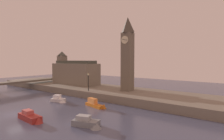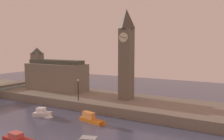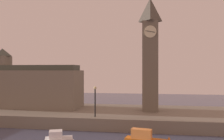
{
  "view_description": "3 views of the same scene",
  "coord_description": "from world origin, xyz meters",
  "px_view_note": "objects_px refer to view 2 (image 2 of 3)",
  "views": [
    {
      "loc": [
        27.98,
        -13.32,
        8.23
      ],
      "look_at": [
        6.65,
        15.46,
        6.19
      ],
      "focal_mm": 29.38,
      "sensor_mm": 36.0,
      "label": 1
    },
    {
      "loc": [
        26.14,
        -17.3,
        10.79
      ],
      "look_at": [
        5.86,
        17.62,
        6.86
      ],
      "focal_mm": 38.54,
      "sensor_mm": 36.0,
      "label": 2
    },
    {
      "loc": [
        6.89,
        -13.02,
        7.15
      ],
      "look_at": [
        2.4,
        16.51,
        7.19
      ],
      "focal_mm": 38.0,
      "sensor_mm": 36.0,
      "label": 3
    }
  ],
  "objects_px": {
    "parliament_hall": "(55,75)",
    "boat_ferry_white": "(44,114)",
    "boat_patrol_orange": "(93,119)",
    "streetlamp": "(78,87)",
    "clock_tower": "(126,53)"
  },
  "relations": [
    {
      "from": "clock_tower",
      "to": "boat_patrol_orange",
      "type": "bearing_deg",
      "value": -90.63
    },
    {
      "from": "clock_tower",
      "to": "parliament_hall",
      "type": "relative_size",
      "value": 1.16
    },
    {
      "from": "clock_tower",
      "to": "parliament_hall",
      "type": "bearing_deg",
      "value": 177.49
    },
    {
      "from": "parliament_hall",
      "to": "boat_ferry_white",
      "type": "distance_m",
      "value": 15.78
    },
    {
      "from": "clock_tower",
      "to": "boat_patrol_orange",
      "type": "relative_size",
      "value": 3.23
    },
    {
      "from": "streetlamp",
      "to": "boat_patrol_orange",
      "type": "distance_m",
      "value": 8.87
    },
    {
      "from": "parliament_hall",
      "to": "boat_ferry_white",
      "type": "height_order",
      "value": "parliament_hall"
    },
    {
      "from": "boat_ferry_white",
      "to": "boat_patrol_orange",
      "type": "xyz_separation_m",
      "value": [
        8.46,
        1.26,
        0.04
      ]
    },
    {
      "from": "parliament_hall",
      "to": "streetlamp",
      "type": "bearing_deg",
      "value": -28.33
    },
    {
      "from": "boat_patrol_orange",
      "to": "streetlamp",
      "type": "bearing_deg",
      "value": 142.97
    },
    {
      "from": "streetlamp",
      "to": "boat_patrol_orange",
      "type": "relative_size",
      "value": 0.76
    },
    {
      "from": "boat_ferry_white",
      "to": "streetlamp",
      "type": "bearing_deg",
      "value": 72.97
    },
    {
      "from": "clock_tower",
      "to": "boat_patrol_orange",
      "type": "xyz_separation_m",
      "value": [
        -0.11,
        -10.12,
        -9.18
      ]
    },
    {
      "from": "parliament_hall",
      "to": "clock_tower",
      "type": "bearing_deg",
      "value": -2.51
    },
    {
      "from": "boat_ferry_white",
      "to": "boat_patrol_orange",
      "type": "distance_m",
      "value": 8.55
    }
  ]
}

